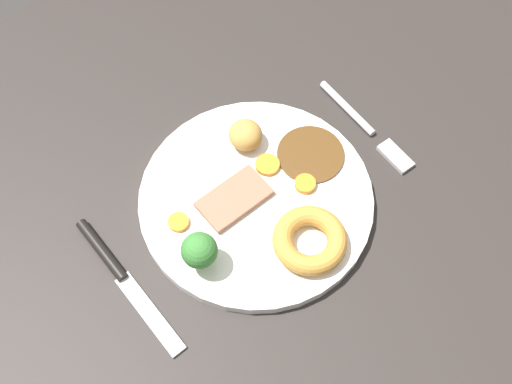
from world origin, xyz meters
The scene contains 12 objects.
dining_table centered at (0.00, 0.00, 1.80)cm, with size 120.00×84.00×3.60cm, color #2B2623.
dinner_plate centered at (-0.90, 2.05, 4.30)cm, with size 26.34×26.34×1.40cm, color white.
gravy_pool centered at (-9.26, 2.24, 5.15)cm, with size 7.84×7.84×0.30cm, color #563819.
meat_slice_main centered at (1.22, 0.79, 5.40)cm, with size 7.91×4.51×0.80cm, color #9E664C.
yorkshire_pudding centered at (-1.19, 10.21, 6.09)cm, with size 7.99×7.99×2.18cm, color #C68938.
roast_potato_left centered at (-4.84, -4.12, 6.56)cm, with size 3.90×4.04×3.12cm, color #BC8C42.
carrot_coin_front centered at (-4.53, 0.01, 5.28)cm, with size 2.81×2.81×0.55cm, color orange.
carrot_coin_back centered at (-5.94, 4.72, 5.35)cm, with size 2.39×2.39×0.70cm, color orange.
carrot_coin_side centered at (7.62, -1.12, 5.27)cm, with size 2.30×2.30×0.55cm, color orange.
broccoli_floret centered at (8.65, 4.07, 7.97)cm, with size 3.81×3.81×5.00cm.
fork centered at (-17.60, 3.84, 3.99)cm, with size 2.90×15.32×0.90cm.
knife centered at (15.78, -1.24, 4.05)cm, with size 2.27×18.55×1.20cm.
Camera 1 is at (21.02, 26.32, 65.22)cm, focal length 43.07 mm.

